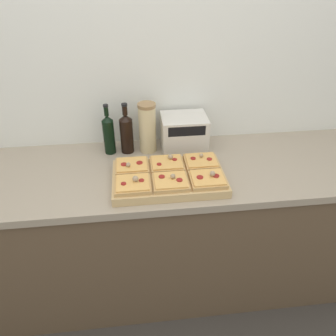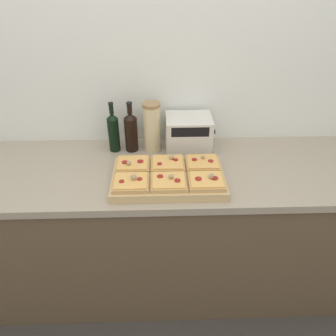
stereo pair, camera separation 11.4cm
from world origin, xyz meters
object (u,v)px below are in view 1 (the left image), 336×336
(grain_jar_tall, at_px, (147,128))
(cutting_board, at_px, (169,178))
(olive_oil_bottle, at_px, (109,134))
(wine_bottle, at_px, (126,133))
(toaster_oven, at_px, (184,133))

(grain_jar_tall, bearing_deg, cutting_board, -76.00)
(olive_oil_bottle, bearing_deg, grain_jar_tall, 0.00)
(wine_bottle, bearing_deg, cutting_board, -58.61)
(cutting_board, xyz_separation_m, olive_oil_bottle, (-0.30, 0.33, 0.10))
(wine_bottle, xyz_separation_m, grain_jar_tall, (0.12, -0.00, 0.02))
(wine_bottle, xyz_separation_m, toaster_oven, (0.32, -0.00, -0.02))
(toaster_oven, bearing_deg, cutting_board, -111.13)
(grain_jar_tall, bearing_deg, toaster_oven, -0.52)
(olive_oil_bottle, distance_m, grain_jar_tall, 0.22)
(cutting_board, relative_size, olive_oil_bottle, 1.90)
(grain_jar_tall, bearing_deg, wine_bottle, 180.00)
(cutting_board, relative_size, grain_jar_tall, 1.93)
(toaster_oven, bearing_deg, grain_jar_tall, 179.48)
(cutting_board, xyz_separation_m, toaster_oven, (0.13, 0.32, 0.08))
(olive_oil_bottle, height_order, grain_jar_tall, olive_oil_bottle)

